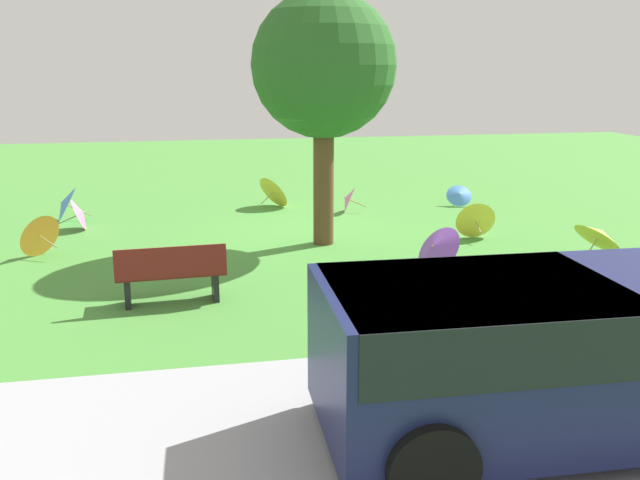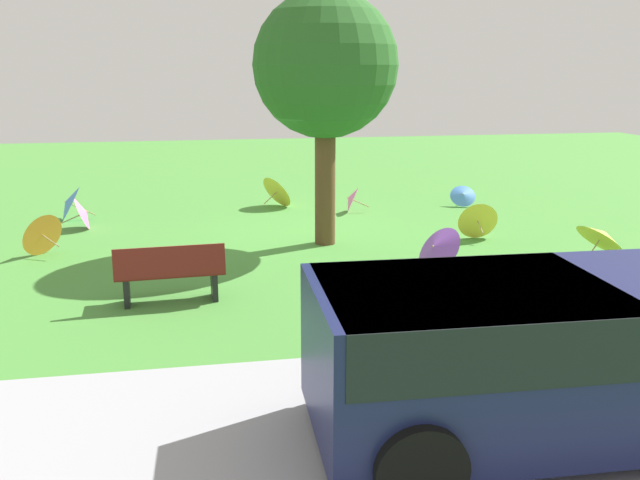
% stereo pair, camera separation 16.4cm
% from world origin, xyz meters
% --- Properties ---
extents(ground, '(40.00, 40.00, 0.00)m').
position_xyz_m(ground, '(0.00, 0.00, 0.00)').
color(ground, '#478C38').
extents(road_strip, '(40.00, 4.21, 0.01)m').
position_xyz_m(road_strip, '(0.00, 7.95, 0.00)').
color(road_strip, '#9E9EA3').
rests_on(road_strip, ground).
extents(van_dark, '(4.64, 2.22, 1.53)m').
position_xyz_m(van_dark, '(-0.70, 7.99, 0.91)').
color(van_dark, '#191E4C').
rests_on(van_dark, ground).
extents(park_bench, '(1.62, 0.57, 0.90)m').
position_xyz_m(park_bench, '(2.83, 3.52, 0.47)').
color(park_bench, maroon).
rests_on(park_bench, ground).
extents(shade_tree, '(2.74, 2.74, 4.82)m').
position_xyz_m(shade_tree, '(-0.08, 0.44, 3.41)').
color(shade_tree, brown).
rests_on(shade_tree, ground).
extents(parasol_yellow_0, '(1.01, 1.11, 0.87)m').
position_xyz_m(parasol_yellow_0, '(0.37, -3.36, 0.43)').
color(parasol_yellow_0, tan).
rests_on(parasol_yellow_0, ground).
extents(parasol_blue_0, '(0.74, 0.65, 0.55)m').
position_xyz_m(parasol_blue_0, '(-4.18, -2.58, 0.29)').
color(parasol_blue_0, tan).
rests_on(parasol_blue_0, ground).
extents(parasol_pink_0, '(0.71, 0.73, 0.65)m').
position_xyz_m(parasol_pink_0, '(-1.24, -2.40, 0.33)').
color(parasol_pink_0, tan).
rests_on(parasol_pink_0, ground).
extents(parasol_orange_0, '(0.88, 0.90, 0.84)m').
position_xyz_m(parasol_orange_0, '(5.30, 0.36, 0.42)').
color(parasol_orange_0, tan).
rests_on(parasol_orange_0, ground).
extents(parasol_blue_1, '(0.89, 0.92, 0.82)m').
position_xyz_m(parasol_blue_1, '(5.29, -2.65, 0.41)').
color(parasol_blue_1, tan).
rests_on(parasol_blue_1, ground).
extents(parasol_pink_1, '(0.71, 0.75, 0.71)m').
position_xyz_m(parasol_pink_1, '(4.81, -1.71, 0.35)').
color(parasol_pink_1, tan).
rests_on(parasol_pink_1, ground).
extents(parasol_purple_1, '(0.93, 1.05, 0.82)m').
position_xyz_m(parasol_purple_1, '(-1.58, 2.69, 0.41)').
color(parasol_purple_1, tan).
rests_on(parasol_purple_1, ground).
extents(parasol_yellow_2, '(0.86, 0.76, 0.82)m').
position_xyz_m(parasol_yellow_2, '(-3.20, 0.61, 0.41)').
color(parasol_yellow_2, tan).
rests_on(parasol_yellow_2, ground).
extents(parasol_yellow_3, '(1.01, 1.07, 0.86)m').
position_xyz_m(parasol_yellow_3, '(-4.66, 2.73, 0.51)').
color(parasol_yellow_3, tan).
rests_on(parasol_yellow_3, ground).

